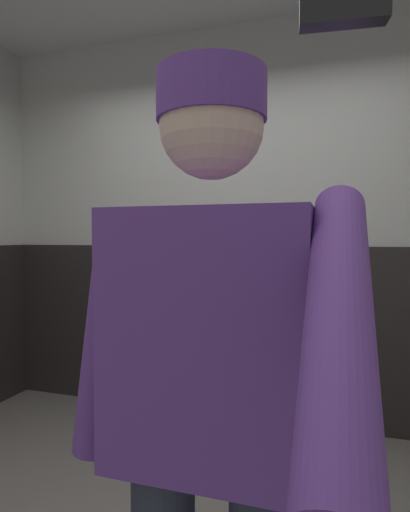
# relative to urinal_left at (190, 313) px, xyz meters

# --- Properties ---
(wall_back) EXTENTS (4.46, 0.12, 2.85)m
(wall_back) POSITION_rel_urinal_left_xyz_m (0.35, 0.22, 0.65)
(wall_back) COLOR #B2B2AD
(wall_back) RESTS_ON ground_plane
(wainscot_band_back) EXTENTS (3.86, 0.03, 1.26)m
(wainscot_band_back) POSITION_rel_urinal_left_xyz_m (0.35, 0.14, -0.15)
(wainscot_band_back) COLOR black
(wainscot_band_back) RESTS_ON ground_plane
(urinal_left) EXTENTS (0.40, 0.34, 1.24)m
(urinal_left) POSITION_rel_urinal_left_xyz_m (0.00, 0.00, 0.00)
(urinal_left) COLOR white
(urinal_left) RESTS_ON ground_plane
(urinal_middle) EXTENTS (0.40, 0.34, 1.24)m
(urinal_middle) POSITION_rel_urinal_left_xyz_m (0.75, 0.00, 0.00)
(urinal_middle) COLOR white
(urinal_middle) RESTS_ON ground_plane
(privacy_divider_panel) EXTENTS (0.04, 0.40, 0.90)m
(privacy_divider_panel) POSITION_rel_urinal_left_xyz_m (0.38, -0.07, 0.17)
(privacy_divider_panel) COLOR #4C4C51
(person) EXTENTS (0.63, 0.60, 1.65)m
(person) POSITION_rel_urinal_left_xyz_m (0.76, -2.00, 0.19)
(person) COLOR #2D3342
(person) RESTS_ON ground_plane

